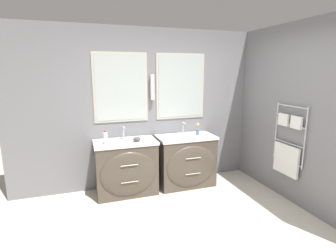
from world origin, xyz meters
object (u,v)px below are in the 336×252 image
at_px(vanity_right, 186,161).
at_px(flower_vase, 198,130).
at_px(toiletry_bottle, 105,138).
at_px(vanity_left, 126,167).
at_px(amenity_bowl, 137,139).

bearing_deg(vanity_right, flower_vase, 14.23).
bearing_deg(toiletry_bottle, vanity_left, 10.10).
bearing_deg(amenity_bowl, toiletry_bottle, -178.97).
relative_size(vanity_left, toiletry_bottle, 4.61).
height_order(vanity_left, flower_vase, flower_vase).
height_order(vanity_left, toiletry_bottle, toiletry_bottle).
height_order(toiletry_bottle, amenity_bowl, toiletry_bottle).
bearing_deg(flower_vase, vanity_left, -177.38).
height_order(vanity_right, toiletry_bottle, toiletry_bottle).
height_order(vanity_right, amenity_bowl, amenity_bowl).
relative_size(amenity_bowl, flower_vase, 0.56).
distance_m(vanity_left, flower_vase, 1.34).
bearing_deg(amenity_bowl, vanity_right, 3.07).
bearing_deg(vanity_left, toiletry_bottle, -169.90).
bearing_deg(toiletry_bottle, flower_vase, 4.10).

